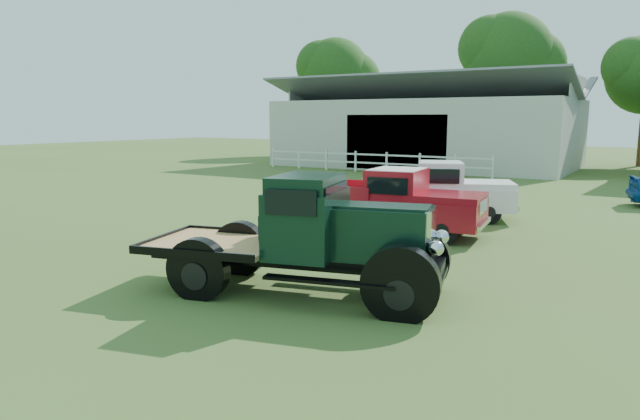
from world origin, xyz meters
The scene contains 8 objects.
ground centered at (0.00, 0.00, 0.00)m, with size 120.00×120.00×0.00m, color #455B26.
shed_left centered at (-7.00, 26.00, 2.80)m, with size 18.80×10.20×5.60m, color #9B9D8C, non-canonical shape.
fence_rail centered at (-8.00, 20.00, 0.60)m, with size 14.20×0.16×1.20m, color white, non-canonical shape.
tree_a centered at (-18.00, 33.00, 5.25)m, with size 6.30×6.30×10.50m, color #173714, non-canonical shape.
tree_b centered at (-4.00, 34.00, 5.75)m, with size 6.90×6.90×11.50m, color #173714, non-canonical shape.
vintage_flatbed centered at (1.39, -1.34, 1.06)m, with size 5.34×2.11×2.11m, color black, non-canonical shape.
red_pickup centered at (0.55, 4.35, 0.89)m, with size 4.89×1.88×1.78m, color #A4131F, non-canonical shape.
white_pickup centered at (0.71, 7.25, 0.87)m, with size 4.72×1.83×1.73m, color white, non-canonical shape.
Camera 1 is at (6.84, -9.51, 3.08)m, focal length 32.00 mm.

